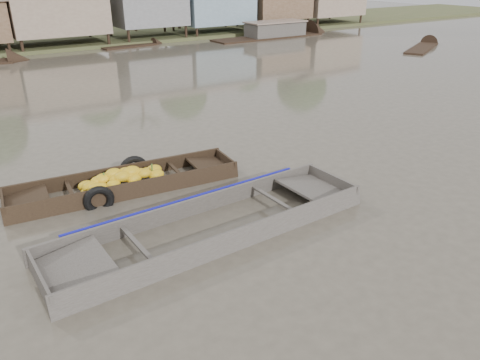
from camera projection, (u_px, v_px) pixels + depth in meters
ground at (263, 225)px, 10.90m from camera, size 120.00×120.00×0.00m
riverbank at (53, 1)px, 35.44m from camera, size 120.00×12.47×10.22m
banana_boat at (122, 183)px, 12.55m from camera, size 6.22×2.02×0.88m
viewer_boat at (213, 229)px, 10.62m from camera, size 7.68×2.25×0.61m
distant_boats at (224, 41)px, 36.00m from camera, size 46.59×14.86×1.38m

